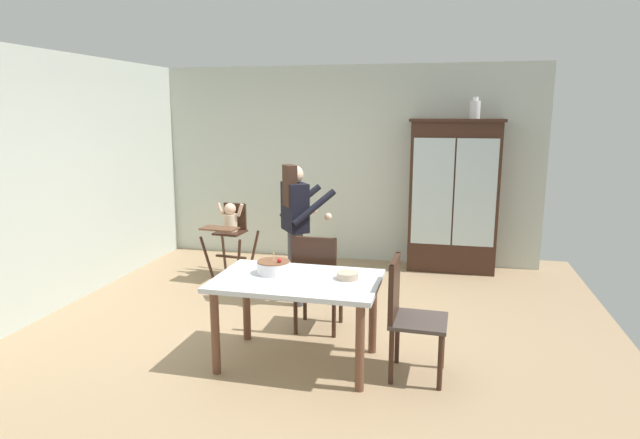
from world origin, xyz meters
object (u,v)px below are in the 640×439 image
object	(u,v)px
high_chair_with_toddler	(230,226)
dining_table	(297,290)
china_cabinet	(453,196)
adult_person	(296,217)
dining_chair_far_side	(316,277)
serving_bowl	(347,276)
dining_chair_right_end	(406,309)
ceramic_vase	(475,109)
birthday_cake	(274,267)

from	to	relation	value
high_chair_with_toddler	dining_table	bearing A→B (deg)	-50.78
china_cabinet	adult_person	world-z (taller)	china_cabinet
dining_table	dining_chair_far_side	world-z (taller)	dining_chair_far_side
dining_table	serving_bowl	xyz separation A→B (m)	(0.41, 0.08, 0.13)
serving_bowl	dining_chair_right_end	bearing A→B (deg)	-10.35
dining_chair_far_side	serving_bowl	bearing A→B (deg)	124.22
ceramic_vase	high_chair_with_toddler	bearing A→B (deg)	-162.88
dining_table	dining_chair_far_side	distance (m)	0.65
dining_chair_right_end	serving_bowl	bearing A→B (deg)	81.79
birthday_cake	dining_table	bearing A→B (deg)	-22.10
ceramic_vase	dining_chair_far_side	distance (m)	3.24
high_chair_with_toddler	serving_bowl	size ratio (longest dim) A/B	5.28
ceramic_vase	china_cabinet	bearing A→B (deg)	-178.99
dining_chair_far_side	birthday_cake	bearing A→B (deg)	66.01
high_chair_with_toddler	china_cabinet	bearing A→B (deg)	23.19
dining_table	china_cabinet	bearing A→B (deg)	67.43
dining_chair_far_side	high_chair_with_toddler	bearing A→B (deg)	-46.11
china_cabinet	dining_table	world-z (taller)	china_cabinet
dining_table	dining_chair_right_end	xyz separation A→B (m)	(0.89, -0.01, -0.08)
high_chair_with_toddler	dining_table	distance (m)	2.61
dining_table	dining_chair_right_end	bearing A→B (deg)	-0.57
china_cabinet	dining_chair_far_side	world-z (taller)	china_cabinet
dining_table	birthday_cake	xyz separation A→B (m)	(-0.23, 0.09, 0.16)
high_chair_with_toddler	adult_person	world-z (taller)	adult_person
ceramic_vase	dining_table	xyz separation A→B (m)	(-1.49, -3.07, -1.47)
birthday_cake	dining_chair_far_side	size ratio (longest dim) A/B	0.29
ceramic_vase	high_chair_with_toddler	size ratio (longest dim) A/B	0.28
ceramic_vase	adult_person	size ratio (longest dim) A/B	0.18
adult_person	ceramic_vase	bearing A→B (deg)	-83.84
adult_person	birthday_cake	distance (m)	1.31
adult_person	dining_chair_far_side	xyz separation A→B (m)	(0.40, -0.73, -0.41)
birthday_cake	ceramic_vase	bearing A→B (deg)	60.03
dining_table	high_chair_with_toddler	bearing A→B (deg)	124.32
ceramic_vase	dining_chair_far_side	world-z (taller)	ceramic_vase
high_chair_with_toddler	ceramic_vase	bearing A→B (deg)	22.02
ceramic_vase	serving_bowl	bearing A→B (deg)	-109.88
high_chair_with_toddler	dining_chair_right_end	distance (m)	3.21
birthday_cake	adult_person	bearing A→B (deg)	97.17
adult_person	dining_table	world-z (taller)	adult_person
adult_person	serving_bowl	world-z (taller)	adult_person
ceramic_vase	dining_chair_right_end	distance (m)	3.50
dining_chair_far_side	ceramic_vase	bearing A→B (deg)	-121.98
china_cabinet	birthday_cake	bearing A→B (deg)	-116.83
china_cabinet	high_chair_with_toddler	distance (m)	2.92
ceramic_vase	dining_chair_right_end	size ratio (longest dim) A/B	0.28
china_cabinet	high_chair_with_toddler	world-z (taller)	china_cabinet
high_chair_with_toddler	birthday_cake	size ratio (longest dim) A/B	3.39
adult_person	dining_chair_right_end	world-z (taller)	adult_person
ceramic_vase	dining_chair_far_side	bearing A→B (deg)	-121.37
dining_table	dining_chair_right_end	world-z (taller)	dining_chair_right_end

